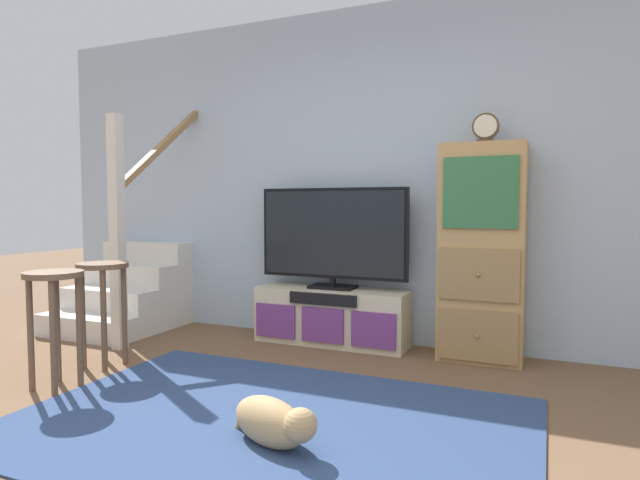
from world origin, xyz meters
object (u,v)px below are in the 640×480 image
(bar_stool_far, at_px, (103,290))
(dog, at_px, (273,422))
(television, at_px, (333,235))
(bar_stool_near, at_px, (54,302))
(media_console, at_px, (332,316))
(side_cabinet, at_px, (482,253))
(desk_clock, at_px, (486,128))

(bar_stool_far, height_order, dog, bar_stool_far)
(television, height_order, bar_stool_near, television)
(television, distance_m, bar_stool_near, 2.04)
(television, height_order, dog, television)
(bar_stool_near, bearing_deg, media_console, 55.19)
(dog, bearing_deg, television, 103.78)
(side_cabinet, distance_m, desk_clock, 0.88)
(television, distance_m, bar_stool_far, 1.74)
(side_cabinet, height_order, dog, side_cabinet)
(side_cabinet, distance_m, bar_stool_near, 2.83)
(television, xyz_separation_m, desk_clock, (1.16, -0.03, 0.78))
(side_cabinet, height_order, desk_clock, desk_clock)
(media_console, relative_size, bar_stool_near, 1.72)
(dog, bearing_deg, side_cabinet, 68.90)
(television, relative_size, side_cabinet, 0.80)
(desk_clock, relative_size, bar_stool_far, 0.29)
(dog, bearing_deg, bar_stool_far, 159.27)
(media_console, bearing_deg, television, 90.00)
(desk_clock, xyz_separation_m, dog, (-0.71, -1.80, -1.53))
(side_cabinet, height_order, bar_stool_far, side_cabinet)
(television, xyz_separation_m, dog, (0.45, -1.83, -0.76))
(television, bearing_deg, desk_clock, -1.41)
(media_console, height_order, side_cabinet, side_cabinet)
(bar_stool_near, distance_m, bar_stool_far, 0.46)
(side_cabinet, bearing_deg, dog, -111.10)
(desk_clock, relative_size, bar_stool_near, 0.29)
(television, bearing_deg, bar_stool_near, -124.42)
(bar_stool_far, distance_m, dog, 1.83)
(side_cabinet, relative_size, bar_stool_far, 2.15)
(desk_clock, bearing_deg, bar_stool_near, -144.65)
(side_cabinet, relative_size, bar_stool_near, 2.16)
(media_console, xyz_separation_m, desk_clock, (1.16, -0.00, 1.43))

